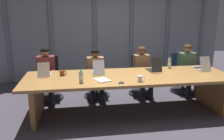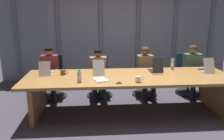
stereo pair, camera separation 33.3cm
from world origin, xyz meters
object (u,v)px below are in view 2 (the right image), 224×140
(water_bottle_primary, at_px, (172,64))
(conference_mic_left_side, at_px, (119,82))
(laptop_right_mid, at_px, (205,69))
(person_center, at_px, (146,69))
(office_chair_right_mid, at_px, (187,79))
(laptop_center, at_px, (156,69))
(person_left_end, at_px, (49,70))
(office_chair_left_end, at_px, (53,82))
(spiral_notepad, at_px, (101,80))
(water_bottle_secondary, at_px, (79,76))
(laptop_left_end, at_px, (46,72))
(office_chair_center, at_px, (145,80))
(coffee_mug_far, at_px, (138,79))
(person_right_mid, at_px, (193,67))
(coffee_mug_near, at_px, (63,72))
(office_chair_left_mid, at_px, (100,81))
(laptop_left_mid, at_px, (99,70))
(person_left_mid, at_px, (98,71))

(water_bottle_primary, distance_m, conference_mic_left_side, 1.56)
(laptop_right_mid, distance_m, person_center, 1.27)
(conference_mic_left_side, bearing_deg, office_chair_right_mid, 38.97)
(laptop_center, relative_size, person_left_end, 0.33)
(office_chair_left_end, distance_m, spiral_notepad, 1.72)
(water_bottle_secondary, bearing_deg, laptop_left_end, 140.79)
(office_chair_center, xyz_separation_m, coffee_mug_far, (-0.44, -1.44, 0.45))
(person_left_end, relative_size, spiral_notepad, 3.25)
(person_right_mid, relative_size, coffee_mug_near, 8.40)
(laptop_center, relative_size, coffee_mug_far, 2.76)
(water_bottle_primary, bearing_deg, person_left_end, 171.48)
(laptop_left_end, xyz_separation_m, conference_mic_left_side, (1.36, -0.70, -0.04))
(water_bottle_secondary, bearing_deg, person_center, 39.47)
(office_chair_left_mid, distance_m, water_bottle_primary, 1.72)
(person_left_end, distance_m, water_bottle_secondary, 1.41)
(laptop_right_mid, distance_m, office_chair_left_end, 3.36)
(water_bottle_primary, bearing_deg, office_chair_center, 129.87)
(laptop_left_mid, distance_m, office_chair_right_mid, 2.35)
(water_bottle_primary, bearing_deg, laptop_center, -152.50)
(water_bottle_secondary, xyz_separation_m, coffee_mug_far, (1.02, -0.10, -0.05))
(office_chair_left_mid, relative_size, coffee_mug_near, 6.48)
(person_right_mid, distance_m, coffee_mug_near, 3.00)
(laptop_left_end, height_order, laptop_center, laptop_center)
(laptop_left_mid, distance_m, conference_mic_left_side, 0.79)
(person_left_mid, distance_m, spiral_notepad, 1.12)
(office_chair_left_mid, bearing_deg, spiral_notepad, -0.59)
(water_bottle_secondary, xyz_separation_m, conference_mic_left_side, (0.68, -0.14, -0.08))
(laptop_center, xyz_separation_m, conference_mic_left_side, (-0.83, -0.72, -0.04))
(laptop_right_mid, bearing_deg, laptop_left_mid, 86.31)
(office_chair_left_mid, height_order, person_left_end, person_left_end)
(spiral_notepad, bearing_deg, laptop_center, 0.51)
(laptop_left_end, bearing_deg, conference_mic_left_side, -118.72)
(person_center, relative_size, person_right_mid, 0.98)
(laptop_right_mid, xyz_separation_m, office_chair_left_end, (-3.23, 0.79, -0.45))
(laptop_center, height_order, office_chair_left_mid, laptop_center)
(laptop_center, distance_m, person_right_mid, 1.24)
(laptop_center, xyz_separation_m, person_right_mid, (1.07, 0.62, -0.13))
(person_center, xyz_separation_m, conference_mic_left_side, (-0.77, -1.33, 0.10))
(laptop_left_mid, height_order, coffee_mug_far, laptop_left_mid)
(person_left_mid, height_order, person_right_mid, person_right_mid)
(laptop_left_mid, xyz_separation_m, conference_mic_left_side, (0.33, -0.71, -0.04))
(person_right_mid, relative_size, conference_mic_left_side, 10.85)
(office_chair_left_end, bearing_deg, laptop_left_end, -0.86)
(office_chair_center, height_order, coffee_mug_near, office_chair_center)
(coffee_mug_far, xyz_separation_m, spiral_notepad, (-0.65, 0.17, -0.04))
(water_bottle_primary, height_order, coffee_mug_near, water_bottle_primary)
(laptop_left_mid, height_order, office_chair_center, laptop_left_mid)
(coffee_mug_near, bearing_deg, spiral_notepad, -31.79)
(office_chair_right_mid, relative_size, water_bottle_secondary, 4.33)
(coffee_mug_near, bearing_deg, laptop_left_end, 173.72)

